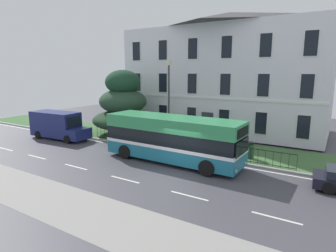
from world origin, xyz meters
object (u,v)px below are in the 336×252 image
(single_decker_bus, at_px, (173,138))
(white_panel_van, at_px, (58,125))
(georgian_townhouse, at_px, (227,72))
(evergreen_tree, at_px, (124,107))
(litter_bin, at_px, (250,150))
(street_lamp_post, at_px, (169,98))

(single_decker_bus, bearing_deg, white_panel_van, 179.51)
(georgian_townhouse, distance_m, evergreen_tree, 10.92)
(single_decker_bus, bearing_deg, litter_bin, 35.92)
(evergreen_tree, relative_size, litter_bin, 5.04)
(evergreen_tree, bearing_deg, georgian_townhouse, 46.62)
(georgian_townhouse, height_order, street_lamp_post, georgian_townhouse)
(street_lamp_post, bearing_deg, georgian_townhouse, 82.35)
(single_decker_bus, xyz_separation_m, street_lamp_post, (-2.09, 2.93, 2.33))
(evergreen_tree, bearing_deg, street_lamp_post, -15.44)
(evergreen_tree, distance_m, litter_bin, 12.57)
(evergreen_tree, distance_m, street_lamp_post, 6.28)
(georgian_townhouse, bearing_deg, street_lamp_post, -97.65)
(white_panel_van, xyz_separation_m, litter_bin, (16.36, 2.65, -0.52))
(georgian_townhouse, height_order, white_panel_van, georgian_townhouse)
(white_panel_van, xyz_separation_m, street_lamp_post, (9.97, 2.59, 2.68))
(evergreen_tree, height_order, litter_bin, evergreen_tree)
(white_panel_van, height_order, street_lamp_post, street_lamp_post)
(georgian_townhouse, xyz_separation_m, litter_bin, (5.15, -9.17, -5.13))
(white_panel_van, distance_m, street_lamp_post, 10.64)
(single_decker_bus, relative_size, street_lamp_post, 1.42)
(single_decker_bus, xyz_separation_m, litter_bin, (4.30, 2.99, -0.87))
(georgian_townhouse, bearing_deg, evergreen_tree, -133.38)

